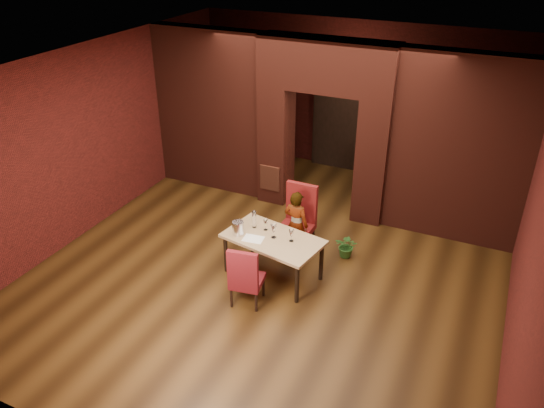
# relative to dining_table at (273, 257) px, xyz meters

# --- Properties ---
(floor) EXTENTS (8.00, 8.00, 0.00)m
(floor) POSITION_rel_dining_table_xyz_m (-0.09, 0.41, -0.35)
(floor) COLOR #412810
(floor) RESTS_ON ground
(ceiling) EXTENTS (7.00, 8.00, 0.04)m
(ceiling) POSITION_rel_dining_table_xyz_m (-0.09, 0.41, 2.85)
(ceiling) COLOR silver
(ceiling) RESTS_ON ground
(wall_back) EXTENTS (7.00, 0.04, 3.20)m
(wall_back) POSITION_rel_dining_table_xyz_m (-0.09, 4.41, 1.25)
(wall_back) COLOR maroon
(wall_back) RESTS_ON ground
(wall_front) EXTENTS (7.00, 0.04, 3.20)m
(wall_front) POSITION_rel_dining_table_xyz_m (-0.09, -3.59, 1.25)
(wall_front) COLOR maroon
(wall_front) RESTS_ON ground
(wall_left) EXTENTS (0.04, 8.00, 3.20)m
(wall_left) POSITION_rel_dining_table_xyz_m (-3.59, 0.41, 1.25)
(wall_left) COLOR maroon
(wall_left) RESTS_ON ground
(wall_right) EXTENTS (0.04, 8.00, 3.20)m
(wall_right) POSITION_rel_dining_table_xyz_m (3.41, 0.41, 1.25)
(wall_right) COLOR maroon
(wall_right) RESTS_ON ground
(pillar_left) EXTENTS (0.55, 0.55, 2.30)m
(pillar_left) POSITION_rel_dining_table_xyz_m (-1.04, 2.41, 0.80)
(pillar_left) COLOR maroon
(pillar_left) RESTS_ON ground
(pillar_right) EXTENTS (0.55, 0.55, 2.30)m
(pillar_right) POSITION_rel_dining_table_xyz_m (0.86, 2.41, 0.80)
(pillar_right) COLOR maroon
(pillar_right) RESTS_ON ground
(lintel) EXTENTS (2.45, 0.55, 0.90)m
(lintel) POSITION_rel_dining_table_xyz_m (-0.09, 2.41, 2.40)
(lintel) COLOR maroon
(lintel) RESTS_ON ground
(wing_wall_left) EXTENTS (2.28, 0.35, 3.20)m
(wing_wall_left) POSITION_rel_dining_table_xyz_m (-2.45, 2.41, 1.25)
(wing_wall_left) COLOR maroon
(wing_wall_left) RESTS_ON ground
(wing_wall_right) EXTENTS (2.28, 0.35, 3.20)m
(wing_wall_right) POSITION_rel_dining_table_xyz_m (2.27, 2.41, 1.25)
(wing_wall_right) COLOR maroon
(wing_wall_right) RESTS_ON ground
(vent_panel) EXTENTS (0.40, 0.03, 0.50)m
(vent_panel) POSITION_rel_dining_table_xyz_m (-1.04, 2.12, 0.20)
(vent_panel) COLOR brown
(vent_panel) RESTS_ON ground
(rear_door) EXTENTS (0.90, 0.08, 2.10)m
(rear_door) POSITION_rel_dining_table_xyz_m (-0.49, 4.35, 0.70)
(rear_door) COLOR black
(rear_door) RESTS_ON ground
(rear_door_frame) EXTENTS (1.02, 0.04, 2.22)m
(rear_door_frame) POSITION_rel_dining_table_xyz_m (-0.49, 4.31, 0.70)
(rear_door_frame) COLOR black
(rear_door_frame) RESTS_ON ground
(dining_table) EXTENTS (1.61, 1.09, 0.69)m
(dining_table) POSITION_rel_dining_table_xyz_m (0.00, 0.00, 0.00)
(dining_table) COLOR tan
(dining_table) RESTS_ON ground
(chair_far) EXTENTS (0.54, 0.54, 1.17)m
(chair_far) POSITION_rel_dining_table_xyz_m (0.06, 0.77, 0.24)
(chair_far) COLOR maroon
(chair_far) RESTS_ON ground
(chair_near) EXTENTS (0.51, 0.51, 0.98)m
(chair_near) POSITION_rel_dining_table_xyz_m (-0.07, -0.74, 0.14)
(chair_near) COLOR maroon
(chair_near) RESTS_ON ground
(person_seated) EXTENTS (0.46, 0.33, 1.18)m
(person_seated) POSITION_rel_dining_table_xyz_m (0.10, 0.67, 0.24)
(person_seated) COLOR silver
(person_seated) RESTS_ON ground
(wine_glass_a) EXTENTS (0.08, 0.08, 0.19)m
(wine_glass_a) POSITION_rel_dining_table_xyz_m (-0.20, 0.16, 0.44)
(wine_glass_a) COLOR white
(wine_glass_a) RESTS_ON dining_table
(wine_glass_b) EXTENTS (0.09, 0.09, 0.23)m
(wine_glass_b) POSITION_rel_dining_table_xyz_m (0.01, 0.01, 0.46)
(wine_glass_b) COLOR white
(wine_glass_b) RESTS_ON dining_table
(wine_glass_c) EXTENTS (0.08, 0.08, 0.20)m
(wine_glass_c) POSITION_rel_dining_table_xyz_m (0.29, 0.03, 0.45)
(wine_glass_c) COLOR white
(wine_glass_c) RESTS_ON dining_table
(tasting_sheet) EXTENTS (0.33, 0.26, 0.00)m
(tasting_sheet) POSITION_rel_dining_table_xyz_m (-0.26, -0.16, 0.35)
(tasting_sheet) COLOR white
(tasting_sheet) RESTS_ON dining_table
(wine_bucket) EXTENTS (0.18, 0.18, 0.22)m
(wine_bucket) POSITION_rel_dining_table_xyz_m (-0.53, -0.13, 0.46)
(wine_bucket) COLOR silver
(wine_bucket) RESTS_ON dining_table
(water_bottle) EXTENTS (0.07, 0.07, 0.29)m
(water_bottle) POSITION_rel_dining_table_xyz_m (-0.40, 0.16, 0.49)
(water_bottle) COLOR white
(water_bottle) RESTS_ON dining_table
(potted_plant) EXTENTS (0.37, 0.32, 0.41)m
(potted_plant) POSITION_rel_dining_table_xyz_m (0.89, 0.98, -0.14)
(potted_plant) COLOR #2C6424
(potted_plant) RESTS_ON ground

